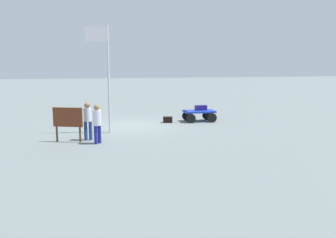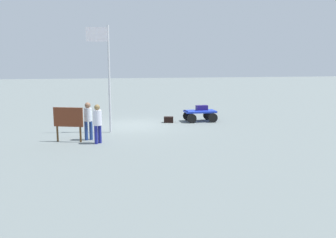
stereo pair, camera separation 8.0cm
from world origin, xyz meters
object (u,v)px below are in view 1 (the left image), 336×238
(signboard, at_px, (68,119))
(suitcase_dark, at_px, (201,108))
(flagpole, at_px, (105,68))
(suitcase_grey, at_px, (168,120))
(luggage_cart, at_px, (199,114))
(worker_lead, at_px, (88,118))
(worker_trailing, at_px, (97,121))

(signboard, bearing_deg, suitcase_dark, -150.88)
(flagpole, height_order, signboard, flagpole)
(suitcase_grey, relative_size, flagpole, 0.12)
(suitcase_dark, relative_size, flagpole, 0.13)
(luggage_cart, height_order, signboard, signboard)
(suitcase_grey, relative_size, worker_lead, 0.36)
(suitcase_dark, distance_m, flagpole, 6.22)
(suitcase_grey, bearing_deg, flagpole, 31.48)
(worker_lead, relative_size, signboard, 1.12)
(suitcase_dark, bearing_deg, worker_trailing, 37.47)
(luggage_cart, bearing_deg, suitcase_dark, -136.74)
(flagpole, relative_size, signboard, 3.43)
(flagpole, bearing_deg, signboard, 45.20)
(suitcase_grey, xyz_separation_m, worker_trailing, (3.86, 4.29, 0.77))
(suitcase_dark, distance_m, worker_trailing, 7.32)
(luggage_cart, bearing_deg, worker_trailing, 37.28)
(suitcase_dark, xyz_separation_m, flagpole, (5.34, 2.24, 2.26))
(suitcase_grey, bearing_deg, luggage_cart, -179.93)
(suitcase_grey, xyz_separation_m, worker_lead, (4.24, 3.54, 0.77))
(worker_lead, height_order, worker_trailing, worker_lead)
(worker_trailing, bearing_deg, suitcase_grey, -131.98)
(worker_lead, bearing_deg, suitcase_dark, -149.10)
(worker_trailing, height_order, flagpole, flagpole)
(luggage_cart, xyz_separation_m, suitcase_grey, (1.78, 0.00, -0.27))
(suitcase_dark, relative_size, worker_lead, 0.41)
(worker_trailing, bearing_deg, luggage_cart, -142.72)
(luggage_cart, xyz_separation_m, suitcase_dark, (-0.17, -0.16, 0.32))
(luggage_cart, relative_size, signboard, 1.21)
(suitcase_grey, height_order, flagpole, flagpole)
(suitcase_dark, relative_size, worker_trailing, 0.41)
(suitcase_grey, relative_size, signboard, 0.40)
(worker_lead, distance_m, signboard, 0.81)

